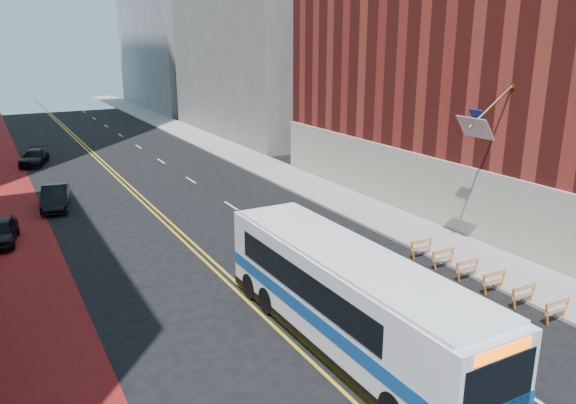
% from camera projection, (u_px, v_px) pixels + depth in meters
% --- Properties ---
extents(sidewalk_right, '(4.00, 140.00, 0.15)m').
position_uv_depth(sidewalk_right, '(272.00, 169.00, 47.38)').
color(sidewalk_right, gray).
rests_on(sidewalk_right, ground).
extents(bus_lane_paint, '(3.60, 140.00, 0.01)m').
position_uv_depth(bus_lane_paint, '(10.00, 202.00, 38.12)').
color(bus_lane_paint, maroon).
rests_on(bus_lane_paint, ground).
extents(center_line_inner, '(0.14, 140.00, 0.01)m').
position_uv_depth(center_line_inner, '(127.00, 188.00, 41.78)').
color(center_line_inner, gold).
rests_on(center_line_inner, ground).
extents(center_line_outer, '(0.14, 140.00, 0.01)m').
position_uv_depth(center_line_outer, '(132.00, 187.00, 41.95)').
color(center_line_outer, gold).
rests_on(center_line_outer, ground).
extents(lane_dashes, '(0.14, 98.20, 0.01)m').
position_uv_depth(lane_dashes, '(161.00, 161.00, 50.81)').
color(lane_dashes, silver).
rests_on(lane_dashes, ground).
extents(brick_building, '(18.73, 36.00, 22.00)m').
position_uv_depth(brick_building, '(554.00, 34.00, 33.76)').
color(brick_building, maroon).
rests_on(brick_building, ground).
extents(construction_barriers, '(1.42, 10.91, 1.00)m').
position_uv_depth(construction_barriers, '(508.00, 285.00, 23.76)').
color(construction_barriers, orange).
rests_on(construction_barriers, ground).
extents(transit_bus, '(2.98, 13.28, 3.65)m').
position_uv_depth(transit_bus, '(346.00, 297.00, 19.92)').
color(transit_bus, white).
rests_on(transit_bus, ground).
extents(car_a, '(2.24, 4.21, 1.36)m').
position_uv_depth(car_a, '(0.00, 232.00, 30.32)').
color(car_a, black).
rests_on(car_a, ground).
extents(car_b, '(2.38, 4.78, 1.51)m').
position_uv_depth(car_b, '(55.00, 197.00, 36.54)').
color(car_b, black).
rests_on(car_b, ground).
extents(car_c, '(3.18, 4.89, 1.32)m').
position_uv_depth(car_c, '(34.00, 158.00, 49.16)').
color(car_c, black).
rests_on(car_c, ground).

